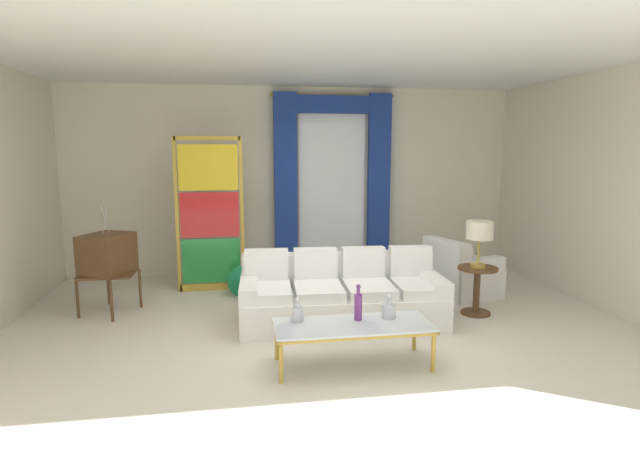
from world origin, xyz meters
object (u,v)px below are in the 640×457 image
object	(u,v)px
bottle_blue_decanter	(298,313)
table_lamp_brass	(480,232)
coffee_table	(353,327)
armchair_white	(459,275)
vintage_tv	(107,256)
bottle_amber_squat	(389,310)
bottle_crystal_tall	(358,305)
stained_glass_divider	(210,218)
round_side_table	(477,286)
peacock_figurine	(243,282)
couch_white_long	(341,297)

from	to	relation	value
bottle_blue_decanter	table_lamp_brass	size ratio (longest dim) A/B	0.41
coffee_table	armchair_white	bearing A→B (deg)	45.71
vintage_tv	table_lamp_brass	xyz separation A→B (m)	(4.48, -0.77, 0.30)
coffee_table	table_lamp_brass	size ratio (longest dim) A/B	2.58
bottle_amber_squat	vintage_tv	size ratio (longest dim) A/B	0.18
armchair_white	table_lamp_brass	world-z (taller)	table_lamp_brass
coffee_table	bottle_crystal_tall	world-z (taller)	bottle_crystal_tall
stained_glass_divider	round_side_table	bearing A→B (deg)	-26.05
table_lamp_brass	peacock_figurine	bearing A→B (deg)	157.85
couch_white_long	round_side_table	world-z (taller)	couch_white_long
round_side_table	table_lamp_brass	distance (m)	0.67
peacock_figurine	bottle_amber_squat	bearing A→B (deg)	-58.75
stained_glass_divider	table_lamp_brass	distance (m)	3.65
couch_white_long	bottle_amber_squat	distance (m)	1.13
bottle_crystal_tall	table_lamp_brass	size ratio (longest dim) A/B	0.61
bottle_amber_squat	armchair_white	world-z (taller)	armchair_white
couch_white_long	peacock_figurine	xyz separation A→B (m)	(-1.13, 1.17, -0.09)
vintage_tv	armchair_white	world-z (taller)	vintage_tv
armchair_white	peacock_figurine	size ratio (longest dim) A/B	1.67
coffee_table	peacock_figurine	distance (m)	2.58
armchair_white	round_side_table	xyz separation A→B (m)	(-0.14, -0.81, 0.07)
armchair_white	bottle_amber_squat	bearing A→B (deg)	-129.93
couch_white_long	stained_glass_divider	distance (m)	2.38
vintage_tv	table_lamp_brass	bearing A→B (deg)	-9.79
stained_glass_divider	peacock_figurine	world-z (taller)	stained_glass_divider
armchair_white	vintage_tv	bearing A→B (deg)	-179.59
bottle_blue_decanter	round_side_table	bearing A→B (deg)	24.63
couch_white_long	bottle_crystal_tall	distance (m)	1.13
bottle_crystal_tall	stained_glass_divider	world-z (taller)	stained_glass_divider
bottle_amber_squat	table_lamp_brass	size ratio (longest dim) A/B	0.42
coffee_table	bottle_amber_squat	xyz separation A→B (m)	(0.38, 0.12, 0.12)
round_side_table	bottle_crystal_tall	bearing A→B (deg)	-147.63
coffee_table	bottle_blue_decanter	size ratio (longest dim) A/B	6.29
armchair_white	bottle_blue_decanter	bearing A→B (deg)	-142.86
coffee_table	table_lamp_brass	world-z (taller)	table_lamp_brass
coffee_table	bottle_blue_decanter	bearing A→B (deg)	163.27
table_lamp_brass	stained_glass_divider	bearing A→B (deg)	153.95
bottle_blue_decanter	vintage_tv	distance (m)	2.84
bottle_blue_decanter	bottle_amber_squat	distance (m)	0.88
coffee_table	table_lamp_brass	xyz separation A→B (m)	(1.84, 1.22, 0.65)
vintage_tv	table_lamp_brass	world-z (taller)	vintage_tv
bottle_crystal_tall	armchair_white	size ratio (longest dim) A/B	0.35
bottle_crystal_tall	bottle_amber_squat	distance (m)	0.31
coffee_table	bottle_blue_decanter	world-z (taller)	bottle_blue_decanter
coffee_table	stained_glass_divider	xyz separation A→B (m)	(-1.44, 2.83, 0.68)
bottle_crystal_tall	stained_glass_divider	distance (m)	3.16
vintage_tv	peacock_figurine	bearing A→B (deg)	12.99
round_side_table	bottle_blue_decanter	bearing A→B (deg)	-155.37
coffee_table	peacock_figurine	bearing A→B (deg)	112.71
coffee_table	bottle_crystal_tall	distance (m)	0.22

